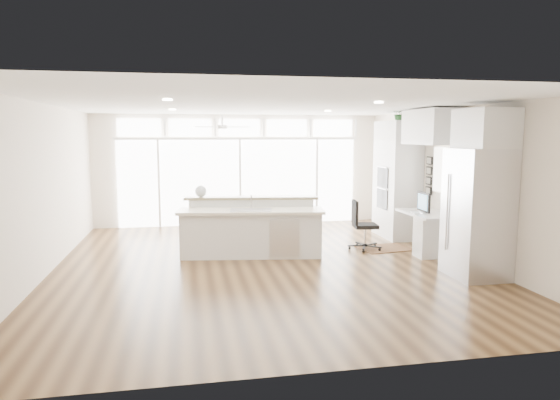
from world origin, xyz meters
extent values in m
cube|color=#3B2512|center=(0.00, 0.00, -0.01)|extent=(7.00, 8.00, 0.02)
cube|color=white|center=(0.00, 0.00, 2.70)|extent=(7.00, 8.00, 0.02)
cube|color=silver|center=(0.00, 4.00, 1.35)|extent=(7.00, 0.04, 2.70)
cube|color=silver|center=(0.00, -4.00, 1.35)|extent=(7.00, 0.04, 2.70)
cube|color=silver|center=(-3.50, 0.00, 1.35)|extent=(0.04, 8.00, 2.70)
cube|color=silver|center=(3.50, 0.00, 1.35)|extent=(0.04, 8.00, 2.70)
cube|color=white|center=(0.00, 3.94, 1.05)|extent=(5.80, 0.06, 2.08)
cube|color=white|center=(0.00, 3.94, 2.38)|extent=(5.90, 0.06, 0.40)
cube|color=silver|center=(3.46, 0.30, 1.55)|extent=(0.04, 0.85, 0.85)
cube|color=white|center=(-0.50, 2.80, 2.48)|extent=(1.16, 1.16, 0.32)
cube|color=white|center=(0.00, 0.20, 2.68)|extent=(3.40, 3.00, 0.02)
cube|color=silver|center=(3.17, 1.80, 1.25)|extent=(0.64, 1.20, 2.50)
cube|color=silver|center=(3.13, 0.30, 0.38)|extent=(0.72, 1.30, 0.76)
cube|color=silver|center=(3.17, 0.30, 2.35)|extent=(0.64, 1.30, 0.64)
cube|color=silver|center=(3.11, -1.35, 1.00)|extent=(0.76, 0.90, 2.00)
cube|color=silver|center=(3.17, -1.35, 2.30)|extent=(0.64, 0.90, 0.60)
cube|color=black|center=(3.46, 0.92, 1.40)|extent=(0.06, 0.22, 0.80)
cube|color=silver|center=(-0.16, 0.65, 0.52)|extent=(2.74, 1.36, 1.04)
cube|color=#3D2313|center=(2.49, 0.73, 0.01)|extent=(1.08, 0.85, 0.01)
cube|color=black|center=(2.08, 0.75, 0.47)|extent=(0.55, 0.51, 0.95)
sphere|color=silver|center=(-1.04, 1.18, 1.15)|extent=(0.24, 0.24, 0.22)
cube|color=black|center=(3.05, 0.30, 0.96)|extent=(0.10, 0.49, 0.41)
cube|color=silver|center=(2.88, 0.30, 0.77)|extent=(0.15, 0.30, 0.01)
imported|color=#275C28|center=(3.17, 1.80, 2.62)|extent=(0.31, 0.34, 0.25)
camera|label=1|loc=(-1.31, -8.26, 2.20)|focal=32.00mm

